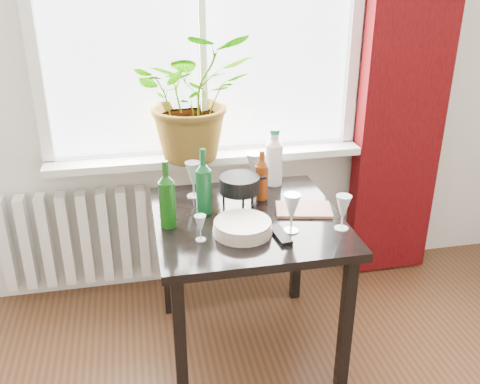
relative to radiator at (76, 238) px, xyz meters
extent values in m
cube|color=white|center=(0.75, 0.04, 1.22)|extent=(1.72, 0.08, 1.62)
cube|color=silver|center=(0.75, -0.03, 0.44)|extent=(1.72, 0.20, 0.04)
cube|color=#380507|center=(1.87, -0.06, 0.92)|extent=(0.50, 0.12, 2.56)
cube|color=white|center=(0.00, 0.00, 0.00)|extent=(0.80, 0.10, 0.55)
cube|color=black|center=(0.85, -0.63, 0.34)|extent=(0.85, 0.85, 0.04)
cube|color=black|center=(0.48, -1.00, -0.03)|extent=(0.05, 0.05, 0.70)
cube|color=black|center=(0.48, -0.27, -0.03)|extent=(0.05, 0.05, 0.70)
cube|color=black|center=(1.21, -1.00, -0.03)|extent=(0.05, 0.05, 0.70)
cube|color=black|center=(1.21, -0.27, -0.03)|extent=(0.05, 0.05, 0.70)
imported|color=#3C7B20|center=(0.68, -0.08, 0.80)|extent=(0.63, 0.56, 0.66)
cylinder|color=#BCAC9C|center=(0.79, -0.78, 0.39)|extent=(0.32, 0.32, 0.06)
cube|color=black|center=(0.95, -0.84, 0.37)|extent=(0.06, 0.17, 0.02)
cube|color=#9D5E46|center=(1.12, -0.62, 0.37)|extent=(0.29, 0.22, 0.01)
camera|label=1|loc=(0.37, -2.77, 1.47)|focal=40.00mm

